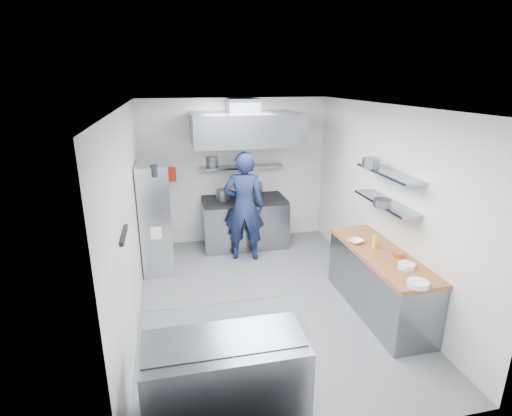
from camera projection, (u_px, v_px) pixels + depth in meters
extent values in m
plane|color=#5F5F61|center=(265.00, 300.00, 5.93)|extent=(5.00, 5.00, 0.00)
plane|color=silver|center=(266.00, 106.00, 5.06)|extent=(5.00, 5.00, 0.00)
cube|color=white|center=(235.00, 172.00, 7.82)|extent=(3.60, 2.80, 0.02)
cube|color=white|center=(340.00, 307.00, 3.17)|extent=(3.60, 2.80, 0.02)
cube|color=white|center=(130.00, 220.00, 5.13)|extent=(2.80, 5.00, 0.02)
cube|color=white|center=(384.00, 202.00, 5.87)|extent=(2.80, 5.00, 0.02)
cube|color=gray|center=(244.00, 223.00, 7.76)|extent=(1.60, 0.80, 0.90)
cube|color=black|center=(244.00, 200.00, 7.61)|extent=(1.57, 0.78, 0.06)
cylinder|color=slate|center=(223.00, 195.00, 7.46)|extent=(0.27, 0.27, 0.20)
cylinder|color=slate|center=(253.00, 189.00, 7.83)|extent=(0.37, 0.37, 0.24)
cube|color=gray|center=(242.00, 167.00, 7.65)|extent=(1.60, 0.30, 0.04)
cylinder|color=slate|center=(212.00, 161.00, 7.67)|extent=(0.23, 0.23, 0.18)
cube|color=gray|center=(245.00, 128.00, 7.03)|extent=(1.90, 1.15, 0.55)
cube|color=slate|center=(243.00, 105.00, 7.12)|extent=(0.55, 0.55, 0.24)
cube|color=red|center=(170.00, 174.00, 7.50)|extent=(0.22, 0.10, 0.26)
imported|color=#141D3E|center=(244.00, 207.00, 7.04)|extent=(0.81, 0.62, 1.97)
cube|color=silver|center=(156.00, 217.00, 6.70)|extent=(0.50, 0.90, 1.85)
cube|color=white|center=(156.00, 231.00, 6.40)|extent=(0.17, 0.21, 0.19)
cube|color=yellow|center=(154.00, 198.00, 6.45)|extent=(0.15, 0.19, 0.17)
cylinder|color=black|center=(154.00, 171.00, 6.06)|extent=(0.12, 0.12, 0.18)
cube|color=black|center=(124.00, 235.00, 4.25)|extent=(0.04, 0.55, 0.05)
cube|color=gray|center=(378.00, 284.00, 5.54)|extent=(0.62, 2.00, 0.84)
cube|color=#945629|center=(382.00, 254.00, 5.41)|extent=(0.65, 2.04, 0.06)
cylinder|color=white|center=(418.00, 284.00, 4.50)|extent=(0.24, 0.24, 0.06)
cylinder|color=white|center=(406.00, 266.00, 4.93)|extent=(0.21, 0.21, 0.06)
cylinder|color=#DA763D|center=(398.00, 254.00, 5.25)|extent=(0.15, 0.15, 0.06)
cylinder|color=yellow|center=(375.00, 242.00, 5.50)|extent=(0.07, 0.07, 0.18)
imported|color=white|center=(356.00, 241.00, 5.69)|extent=(0.26, 0.26, 0.05)
cube|color=gray|center=(385.00, 203.00, 5.52)|extent=(0.30, 1.30, 0.04)
cube|color=gray|center=(389.00, 173.00, 5.39)|extent=(0.30, 1.30, 0.04)
cylinder|color=slate|center=(382.00, 203.00, 5.27)|extent=(0.24, 0.24, 0.10)
cylinder|color=slate|center=(371.00, 163.00, 5.60)|extent=(0.25, 0.25, 0.14)
cube|color=gray|center=(226.00, 380.00, 3.76)|extent=(1.50, 0.70, 0.85)
cube|color=silver|center=(226.00, 329.00, 3.45)|extent=(1.47, 0.19, 0.42)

